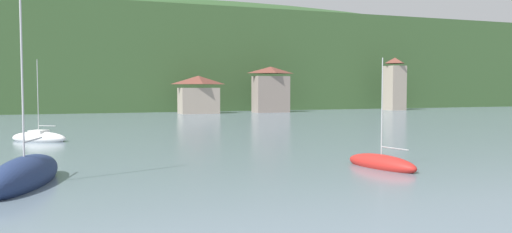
{
  "coord_description": "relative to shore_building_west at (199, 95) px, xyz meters",
  "views": [
    {
      "loc": [
        -7.69,
        23.87,
        4.1
      ],
      "look_at": [
        0.0,
        44.44,
        2.87
      ],
      "focal_mm": 35.84,
      "sensor_mm": 36.0,
      "label": 1
    }
  ],
  "objects": [
    {
      "name": "shore_building_west",
      "position": [
        0.0,
        0.0,
        0.0
      ],
      "size": [
        6.41,
        4.09,
        6.08
      ],
      "color": "gray",
      "rests_on": "ground_plane"
    },
    {
      "name": "sailboat_far_4",
      "position": [
        -22.12,
        -37.86,
        -2.69
      ],
      "size": [
        4.69,
        3.94,
        6.56
      ],
      "rotation": [
        0.0,
        0.0,
        2.53
      ],
      "color": "white",
      "rests_on": "ground_plane"
    },
    {
      "name": "shore_building_central",
      "position": [
        37.35,
        -0.33,
        1.79
      ],
      "size": [
        3.19,
        3.39,
        9.73
      ],
      "color": "gray",
      "rests_on": "ground_plane"
    },
    {
      "name": "wooded_hillside",
      "position": [
        2.02,
        40.55,
        4.87
      ],
      "size": [
        352.0,
        60.4,
        39.86
      ],
      "color": "#38562D",
      "rests_on": "ground_plane"
    },
    {
      "name": "sailboat_mid_2",
      "position": [
        -5.02,
        -58.31,
        -2.73
      ],
      "size": [
        2.11,
        4.66,
        5.9
      ],
      "rotation": [
        0.0,
        0.0,
        1.78
      ],
      "color": "red",
      "rests_on": "ground_plane"
    },
    {
      "name": "shore_building_westcentral",
      "position": [
        12.45,
        -0.32,
        0.79
      ],
      "size": [
        6.06,
        3.41,
        7.72
      ],
      "color": "gray",
      "rests_on": "ground_plane"
    },
    {
      "name": "sailboat_mid_6",
      "position": [
        -21.81,
        -57.03,
        -2.56
      ],
      "size": [
        3.59,
        7.14,
        9.36
      ],
      "rotation": [
        0.0,
        0.0,
        4.44
      ],
      "color": "navy",
      "rests_on": "ground_plane"
    }
  ]
}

